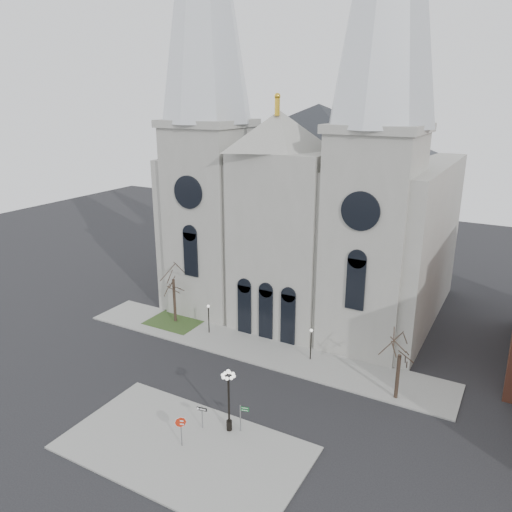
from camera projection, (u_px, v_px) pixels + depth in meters
The scene contains 13 objects.
ground at pixel (191, 402), 42.28m from camera, with size 160.00×160.00×0.00m, color black.
sidewalk_near at pixel (184, 448), 36.71m from camera, with size 18.00×10.00×0.14m, color gray.
sidewalk_far at pixel (255, 347), 51.42m from camera, with size 40.00×6.00×0.14m, color gray.
grass_patch at pixel (176, 321), 57.34m from camera, with size 6.00×5.00×0.18m, color #33481F.
cathedral at pixel (306, 156), 55.69m from camera, with size 33.00×26.66×54.00m.
tree_left at pixel (173, 277), 55.67m from camera, with size 3.20×3.20×7.50m.
tree_right at pixel (400, 352), 41.46m from camera, with size 3.20×3.20×6.00m.
ped_lamp_left at pixel (209, 314), 53.93m from camera, with size 0.32×0.32×3.26m.
ped_lamp_right at pixel (311, 339), 48.36m from camera, with size 0.32×0.32×3.26m.
stop_sign at pixel (181, 425), 36.33m from camera, with size 0.86×0.29×2.48m.
globe_lamp at pixel (229, 392), 37.59m from camera, with size 1.45×1.45×5.28m.
one_way_sign at pixel (202, 413), 38.42m from camera, with size 0.84×0.19×1.94m.
street_name_sign at pixel (241, 416), 38.05m from camera, with size 0.71×0.24×2.28m.
Camera 1 is at (22.56, -29.21, 24.71)m, focal length 35.00 mm.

